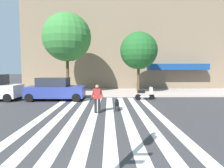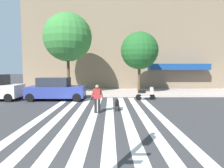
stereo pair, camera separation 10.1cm
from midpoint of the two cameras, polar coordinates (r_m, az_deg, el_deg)
ground_plane at (r=9.98m, az=-4.70°, el=-10.27°), size 160.00×160.00×0.00m
sidewalk_far at (r=20.16m, az=-2.52°, el=-2.47°), size 80.00×6.00×0.15m
crosswalk_stripes at (r=9.96m, az=-3.06°, el=-10.27°), size 6.75×14.16×0.01m
parked_car_behind_first at (r=16.26m, az=-16.08°, el=-1.48°), size 4.56×2.02×1.85m
parked_scooter at (r=15.95m, az=10.07°, el=-2.96°), size 1.63×0.58×1.11m
street_tree_nearest at (r=19.41m, az=-12.79°, el=13.29°), size 4.62×4.62×7.70m
street_tree_middle at (r=18.97m, az=8.28°, el=9.72°), size 3.60×3.60×5.92m
pedestrian_dog_walker at (r=11.08m, az=-4.13°, el=-3.88°), size 0.71×0.26×1.64m
dog_on_leash at (r=11.84m, az=1.74°, el=-5.69°), size 0.29×1.08×0.65m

